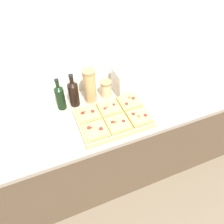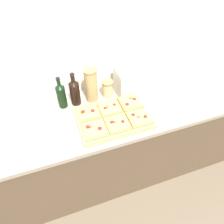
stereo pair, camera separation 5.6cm
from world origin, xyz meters
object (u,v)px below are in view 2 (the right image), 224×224
Objects in this scene: grain_jar_tall at (91,85)px; toaster_oven at (131,80)px; cutting_board at (113,119)px; wine_bottle at (75,92)px; olive_oil_bottle at (61,95)px; grain_jar_short at (108,89)px.

grain_jar_tall is 1.05× the size of toaster_oven.
cutting_board is at bearing -73.33° from grain_jar_tall.
wine_bottle is at bearing 180.00° from grain_jar_tall.
wine_bottle reaches higher than olive_oil_bottle.
cutting_board is 1.91× the size of toaster_oven.
cutting_board is 1.85× the size of wine_bottle.
olive_oil_bottle is 0.38m from grain_jar_short.
grain_jar_tall reaches higher than toaster_oven.
grain_jar_tall is at bearing -0.00° from olive_oil_bottle.
cutting_board is at bearing -132.62° from toaster_oven.
grain_jar_short is (0.38, -0.00, -0.04)m from olive_oil_bottle.
grain_jar_short is 0.53× the size of toaster_oven.
grain_jar_tall is 0.15m from grain_jar_short.
toaster_oven is at bearing -0.10° from wine_bottle.
grain_jar_tall is (-0.08, 0.28, 0.12)m from cutting_board.
cutting_board is 0.29m from grain_jar_short.
olive_oil_bottle is (-0.33, 0.28, 0.09)m from cutting_board.
wine_bottle is 0.27m from grain_jar_short.
cutting_board is 0.39m from toaster_oven.
grain_jar_short is at bearing 0.00° from grain_jar_tall.
grain_jar_tall is (0.13, -0.00, 0.03)m from wine_bottle.
cutting_board is 1.82× the size of grain_jar_tall.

